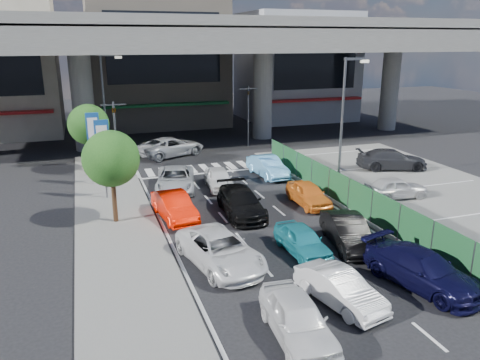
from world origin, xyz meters
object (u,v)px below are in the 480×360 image
object	(u,v)px
signboard_near	(103,148)
street_lamp_right	(345,112)
tree_far	(89,125)
hatch_black_mid_right	(348,232)
parked_sedan_dgrey	(392,159)
traffic_cone	(338,194)
taxi_teal_mid	(302,240)
taxi_orange_left	(174,206)
signboard_far	(94,139)
van_white_back_left	(297,319)
minivan_navy_back	(422,269)
sedan_black_mid	(241,202)
wagon_silver_front_left	(175,179)
taxi_orange_right	(309,194)
crossing_wagon_silver	(171,146)
sedan_white_front_mid	(219,178)
sedan_white_mid_left	(220,250)
tree_near	(111,159)
street_lamp_left	(106,98)
parked_sedan_white	(396,188)
traffic_light_right	(248,101)
traffic_light_left	(115,121)
hatch_white_back_mid	(340,288)
kei_truck_front_right	(268,166)

from	to	relation	value
signboard_near	street_lamp_right	bearing A→B (deg)	-7.90
tree_far	hatch_black_mid_right	xyz separation A→B (m)	(10.53, -16.68, -2.70)
parked_sedan_dgrey	traffic_cone	size ratio (longest dim) A/B	7.73
taxi_teal_mid	taxi_orange_left	distance (m)	7.42
signboard_far	van_white_back_left	distance (m)	19.54
minivan_navy_back	sedan_black_mid	xyz separation A→B (m)	(-4.02, 9.39, 0.00)
wagon_silver_front_left	traffic_cone	xyz separation A→B (m)	(8.64, -4.88, -0.31)
tree_far	taxi_orange_right	size ratio (longest dim) A/B	1.29
crossing_wagon_silver	hatch_black_mid_right	bearing A→B (deg)	168.44
taxi_orange_left	traffic_cone	bearing A→B (deg)	-7.40
signboard_far	sedan_white_front_mid	size ratio (longest dim) A/B	1.26
sedan_white_mid_left	signboard_far	bearing A→B (deg)	97.31
signboard_near	sedan_white_mid_left	bearing A→B (deg)	-68.84
sedan_white_mid_left	sedan_white_front_mid	world-z (taller)	sedan_white_mid_left
tree_near	street_lamp_left	bearing A→B (deg)	87.24
minivan_navy_back	parked_sedan_white	bearing A→B (deg)	44.61
traffic_light_right	street_lamp_left	xyz separation A→B (m)	(-11.83, -1.00, 0.83)
hatch_black_mid_right	taxi_orange_left	distance (m)	8.95
taxi_teal_mid	tree_near	bearing A→B (deg)	138.57
signboard_near	tree_far	world-z (taller)	tree_far
taxi_teal_mid	street_lamp_right	bearing A→B (deg)	49.00
traffic_light_left	sedan_white_mid_left	distance (m)	14.85
signboard_near	sedan_black_mid	size ratio (longest dim) A/B	0.99
tree_far	traffic_light_right	bearing A→B (deg)	18.69
sedan_white_mid_left	taxi_teal_mid	bearing A→B (deg)	-11.12
parked_sedan_white	parked_sedan_dgrey	bearing A→B (deg)	-28.44
traffic_light_right	parked_sedan_white	size ratio (longest dim) A/B	1.42
traffic_light_right	sedan_white_mid_left	size ratio (longest dim) A/B	1.06
taxi_orange_right	street_lamp_right	bearing A→B (deg)	36.68
hatch_black_mid_right	hatch_white_back_mid	bearing A→B (deg)	-111.98
hatch_black_mid_right	traffic_light_right	bearing A→B (deg)	94.58
tree_far	parked_sedan_white	xyz separation A→B (m)	(16.70, -11.81, -2.70)
street_lamp_left	parked_sedan_dgrey	distance (m)	21.69
sedan_black_mid	crossing_wagon_silver	distance (m)	14.43
van_white_back_left	sedan_white_front_mid	xyz separation A→B (m)	(2.01, 15.70, -0.04)
taxi_orange_left	kei_truck_front_right	distance (m)	9.58
street_lamp_right	hatch_white_back_mid	xyz separation A→B (m)	(-7.28, -12.38, -4.16)
tree_near	hatch_white_back_mid	distance (m)	12.77
tree_near	traffic_cone	size ratio (longest dim) A/B	7.51
hatch_white_back_mid	kei_truck_front_right	world-z (taller)	kei_truck_front_right
parked_sedan_white	crossing_wagon_silver	bearing A→B (deg)	40.78
minivan_navy_back	parked_sedan_white	size ratio (longest dim) A/B	1.29
kei_truck_front_right	tree_near	bearing A→B (deg)	-156.20
traffic_cone	taxi_orange_left	bearing A→B (deg)	179.41
taxi_orange_right	sedan_white_front_mid	xyz separation A→B (m)	(-3.93, 4.63, 0.00)
street_lamp_right	street_lamp_left	xyz separation A→B (m)	(-13.50, 12.00, 0.00)
hatch_black_mid_right	kei_truck_front_right	world-z (taller)	same
street_lamp_right	wagon_silver_front_left	world-z (taller)	street_lamp_right
signboard_far	hatch_black_mid_right	distance (m)	16.91
sedan_white_front_mid	street_lamp_left	bearing A→B (deg)	126.37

